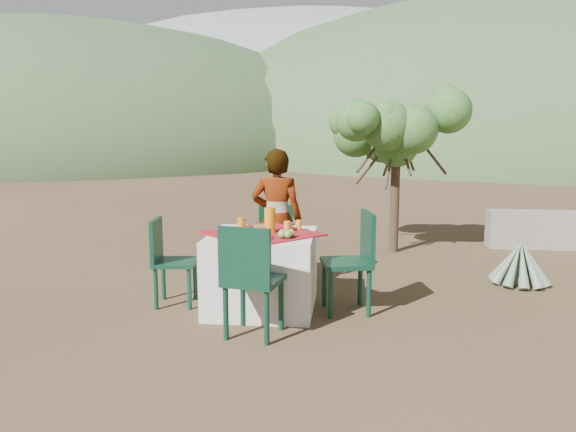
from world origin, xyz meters
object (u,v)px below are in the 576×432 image
(chair_far, at_px, (277,239))
(juice_pitcher, at_px, (270,220))
(chair_left, at_px, (168,257))
(chair_near, at_px, (250,276))
(table, at_px, (262,271))
(person, at_px, (277,219))
(agave, at_px, (520,264))
(shrub_tree, at_px, (401,139))
(chair_right, at_px, (355,257))

(chair_far, distance_m, juice_pitcher, 1.09)
(chair_left, bearing_deg, chair_near, -135.54)
(table, bearing_deg, chair_left, 179.36)
(person, height_order, agave, person)
(chair_near, height_order, person, person)
(shrub_tree, bearing_deg, chair_right, -103.02)
(chair_far, relative_size, agave, 1.21)
(chair_right, height_order, juice_pitcher, juice_pitcher)
(chair_far, height_order, juice_pitcher, juice_pitcher)
(person, height_order, shrub_tree, shrub_tree)
(chair_far, height_order, chair_left, chair_left)
(chair_near, height_order, agave, chair_near)
(agave, bearing_deg, table, -157.43)
(chair_far, xyz_separation_m, chair_near, (0.02, -1.87, 0.06))
(chair_left, relative_size, juice_pitcher, 3.63)
(shrub_tree, bearing_deg, chair_near, -113.05)
(chair_left, distance_m, chair_right, 1.87)
(chair_far, height_order, agave, chair_far)
(chair_left, height_order, chair_right, chair_right)
(person, bearing_deg, chair_right, 142.51)
(chair_right, height_order, person, person)
(juice_pitcher, bearing_deg, table, -149.34)
(person, relative_size, juice_pitcher, 6.39)
(person, bearing_deg, juice_pitcher, 94.66)
(chair_far, bearing_deg, table, -101.89)
(table, bearing_deg, chair_right, 0.31)
(chair_left, bearing_deg, agave, -78.85)
(shrub_tree, relative_size, agave, 2.84)
(chair_right, height_order, shrub_tree, shrub_tree)
(table, xyz_separation_m, chair_left, (-0.96, 0.01, 0.11))
(person, bearing_deg, chair_far, -79.27)
(chair_left, distance_m, person, 1.28)
(table, height_order, juice_pitcher, juice_pitcher)
(chair_left, distance_m, juice_pitcher, 1.11)
(table, xyz_separation_m, juice_pitcher, (0.08, 0.05, 0.50))
(chair_right, bearing_deg, table, -101.49)
(chair_near, xyz_separation_m, juice_pitcher, (0.05, 0.85, 0.34))
(chair_near, xyz_separation_m, shrub_tree, (1.52, 3.58, 1.06))
(chair_left, height_order, shrub_tree, shrub_tree)
(juice_pitcher, bearing_deg, chair_right, -2.77)
(person, relative_size, shrub_tree, 0.76)
(chair_far, relative_size, person, 0.56)
(chair_near, bearing_deg, shrub_tree, -101.14)
(chair_near, bearing_deg, chair_left, -27.73)
(table, xyz_separation_m, agave, (2.80, 1.16, -0.14))
(chair_near, bearing_deg, person, -79.09)
(chair_far, height_order, shrub_tree, shrub_tree)
(person, bearing_deg, chair_near, 91.80)
(chair_right, distance_m, shrub_tree, 3.03)
(table, relative_size, chair_near, 1.32)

